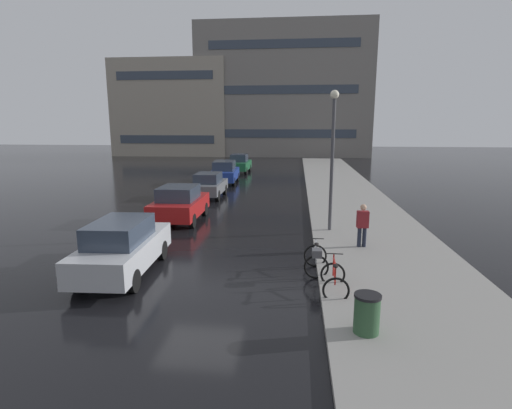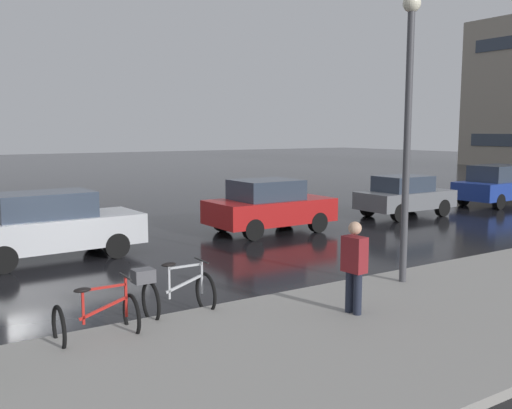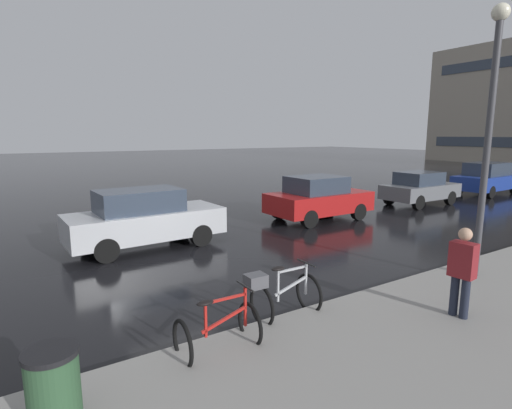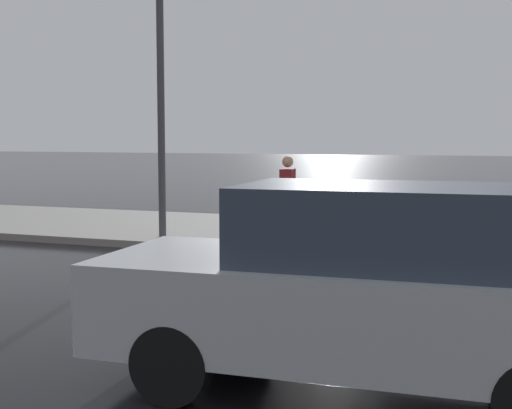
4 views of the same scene
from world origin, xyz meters
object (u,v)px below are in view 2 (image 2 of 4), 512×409
(car_blue, at_px, (499,185))
(streetlamp, at_px, (408,112))
(bicycle_second, at_px, (171,291))
(bicycle_nearest, at_px, (97,319))
(car_grey, at_px, (405,196))
(pedestrian, at_px, (354,266))
(car_silver, at_px, (50,226))
(car_red, at_px, (269,206))

(car_blue, xyz_separation_m, streetlamp, (6.86, -13.42, 2.67))
(bicycle_second, bearing_deg, car_blue, 108.51)
(bicycle_nearest, distance_m, streetlamp, 6.94)
(car_grey, relative_size, pedestrian, 2.21)
(pedestrian, bearing_deg, bicycle_second, -124.53)
(bicycle_nearest, relative_size, car_blue, 0.26)
(car_grey, height_order, car_blue, car_blue)
(car_silver, relative_size, car_red, 1.11)
(bicycle_second, relative_size, car_blue, 0.30)
(bicycle_nearest, height_order, car_grey, car_grey)
(bicycle_second, bearing_deg, car_silver, -174.43)
(car_blue, relative_size, pedestrian, 2.63)
(car_grey, bearing_deg, bicycle_second, -63.91)
(car_silver, bearing_deg, bicycle_nearest, -7.74)
(car_grey, bearing_deg, car_silver, -89.02)
(bicycle_second, height_order, car_silver, car_silver)
(pedestrian, xyz_separation_m, streetlamp, (-0.96, 2.24, 2.58))
(bicycle_second, distance_m, car_silver, 5.83)
(bicycle_second, bearing_deg, streetlamp, 80.73)
(car_red, bearing_deg, car_grey, 89.87)
(car_silver, relative_size, streetlamp, 0.76)
(pedestrian, bearing_deg, car_red, 154.98)
(car_red, height_order, car_grey, car_red)
(car_grey, relative_size, car_blue, 0.84)
(car_grey, bearing_deg, streetlamp, -47.91)
(streetlamp, bearing_deg, pedestrian, -66.81)
(car_silver, xyz_separation_m, car_grey, (-0.22, 12.84, -0.08))
(pedestrian, distance_m, streetlamp, 3.55)
(car_grey, xyz_separation_m, streetlamp, (6.79, -7.51, 2.76))
(bicycle_second, relative_size, car_grey, 0.36)
(car_silver, relative_size, car_grey, 1.17)
(bicycle_second, height_order, car_blue, car_blue)
(car_silver, relative_size, car_blue, 0.98)
(bicycle_second, bearing_deg, car_red, 134.44)
(car_red, bearing_deg, bicycle_nearest, -49.52)
(car_red, xyz_separation_m, car_blue, (-0.06, 12.03, 0.03))
(car_silver, height_order, car_grey, car_silver)
(car_silver, bearing_deg, pedestrian, 22.30)
(bicycle_nearest, relative_size, streetlamp, 0.20)
(bicycle_second, relative_size, car_red, 0.34)
(car_blue, relative_size, streetlamp, 0.77)
(car_blue, bearing_deg, car_red, -89.72)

